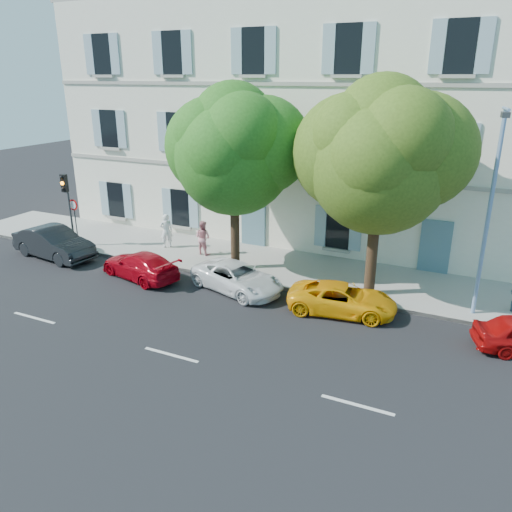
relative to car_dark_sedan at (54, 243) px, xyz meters
The scene contains 15 objects.
ground 10.36m from the car_dark_sedan, ahead, with size 90.00×90.00×0.00m, color black.
sidewalk 10.81m from the car_dark_sedan, 17.84° to the left, with size 36.00×4.50×0.15m, color #A09E96.
kerb 10.36m from the car_dark_sedan, ahead, with size 36.00×0.16×0.16m, color #9E998E.
building 14.67m from the car_dark_sedan, 41.40° to the left, with size 28.00×7.00×12.00m, color white.
car_dark_sedan is the anchor object (origin of this frame).
car_red_coupe 5.39m from the car_dark_sedan, ahead, with size 1.62×3.99×1.16m, color #A60411.
car_white_coupe 9.85m from the car_dark_sedan, ahead, with size 1.89×4.11×1.14m, color white.
car_yellow_supercar 14.31m from the car_dark_sedan, ahead, with size 1.84×4.00×1.11m, color #FFAC0A.
tree_left 10.05m from the car_dark_sedan, 14.06° to the left, with size 5.04×5.04×7.81m.
tree_right 15.69m from the car_dark_sedan, ahead, with size 5.22×5.22×8.04m.
traffic_light 2.46m from the car_dark_sedan, 95.52° to the left, with size 0.30×0.42×3.69m.
road_sign 1.91m from the car_dark_sedan, 89.40° to the left, with size 0.56×0.09×2.42m.
street_lamp 19.16m from the car_dark_sedan, ahead, with size 0.28×1.56×7.28m.
pedestrian_a 5.40m from the car_dark_sedan, 37.30° to the left, with size 0.63×0.41×1.72m, color silver.
pedestrian_b 7.21m from the car_dark_sedan, 25.95° to the left, with size 0.81×0.63×1.67m, color pink.
Camera 1 is at (8.34, -15.33, 8.35)m, focal length 35.00 mm.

